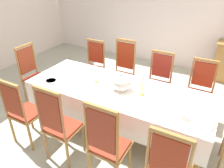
# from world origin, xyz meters

# --- Properties ---
(ground) EXTENTS (7.49, 5.78, 0.04)m
(ground) POSITION_xyz_m (0.00, 0.00, -0.02)
(ground) COLOR #AEAF9D
(back_wall) EXTENTS (7.49, 0.08, 3.26)m
(back_wall) POSITION_xyz_m (0.00, 2.93, 1.63)
(back_wall) COLOR silver
(back_wall) RESTS_ON ground
(dining_table) EXTENTS (2.82, 1.04, 0.77)m
(dining_table) POSITION_xyz_m (0.00, -0.18, 0.70)
(dining_table) COLOR #99693D
(dining_table) RESTS_ON ground
(tablecloth) EXTENTS (2.84, 1.06, 0.40)m
(tablecloth) POSITION_xyz_m (0.00, -0.18, 0.67)
(tablecloth) COLOR white
(tablecloth) RESTS_ON dining_table
(chair_south_a) EXTENTS (0.44, 0.42, 1.10)m
(chair_south_a) POSITION_xyz_m (-1.07, -1.11, 0.58)
(chair_south_a) COLOR #8F5E36
(chair_south_a) RESTS_ON ground
(chair_north_a) EXTENTS (0.44, 0.42, 1.08)m
(chair_north_a) POSITION_xyz_m (-1.07, 0.74, 0.57)
(chair_north_a) COLOR olive
(chair_north_a) RESTS_ON ground
(chair_south_b) EXTENTS (0.44, 0.42, 1.19)m
(chair_south_b) POSITION_xyz_m (-0.38, -1.11, 0.61)
(chair_south_b) COLOR olive
(chair_south_b) RESTS_ON ground
(chair_north_b) EXTENTS (0.44, 0.42, 1.20)m
(chair_north_b) POSITION_xyz_m (-0.38, 0.74, 0.61)
(chair_north_b) COLOR olive
(chair_north_b) RESTS_ON ground
(chair_south_c) EXTENTS (0.44, 0.42, 1.20)m
(chair_south_c) POSITION_xyz_m (0.34, -1.11, 0.61)
(chair_south_c) COLOR olive
(chair_south_c) RESTS_ON ground
(chair_north_c) EXTENTS (0.44, 0.42, 1.09)m
(chair_north_c) POSITION_xyz_m (0.34, 0.74, 0.57)
(chair_north_c) COLOR olive
(chair_north_c) RESTS_ON ground
(chair_south_d) EXTENTS (0.44, 0.42, 1.16)m
(chair_south_d) POSITION_xyz_m (1.07, -1.11, 0.60)
(chair_south_d) COLOR olive
(chair_south_d) RESTS_ON ground
(chair_north_d) EXTENTS (0.44, 0.42, 1.09)m
(chair_north_d) POSITION_xyz_m (1.07, 0.74, 0.57)
(chair_north_d) COLOR olive
(chair_north_d) RESTS_ON ground
(chair_head_west) EXTENTS (0.42, 0.44, 1.14)m
(chair_head_west) POSITION_xyz_m (-1.82, -0.18, 0.59)
(chair_head_west) COLOR brown
(chair_head_west) RESTS_ON ground
(soup_tureen) EXTENTS (0.31, 0.31, 0.25)m
(soup_tureen) POSITION_xyz_m (0.05, -0.18, 0.90)
(soup_tureen) COLOR white
(soup_tureen) RESTS_ON tablecloth
(candlestick_west) EXTENTS (0.07, 0.07, 0.34)m
(candlestick_west) POSITION_xyz_m (-0.39, -0.18, 0.91)
(candlestick_west) COLOR gold
(candlestick_west) RESTS_ON tablecloth
(candlestick_east) EXTENTS (0.07, 0.07, 0.38)m
(candlestick_east) POSITION_xyz_m (0.39, -0.18, 0.93)
(candlestick_east) COLOR gold
(candlestick_east) RESTS_ON tablecloth
(bowl_near_left) EXTENTS (0.20, 0.20, 0.04)m
(bowl_near_left) POSITION_xyz_m (-1.03, -0.53, 0.80)
(bowl_near_left) COLOR white
(bowl_near_left) RESTS_ON tablecloth
(bowl_near_right) EXTENTS (0.16, 0.16, 0.04)m
(bowl_near_right) POSITION_xyz_m (-0.38, 0.19, 0.80)
(bowl_near_right) COLOR white
(bowl_near_right) RESTS_ON tablecloth
(bowl_far_left) EXTENTS (0.14, 0.14, 0.03)m
(bowl_far_left) POSITION_xyz_m (0.85, 0.23, 0.79)
(bowl_far_left) COLOR white
(bowl_far_left) RESTS_ON tablecloth
(spoon_primary) EXTENTS (0.06, 0.17, 0.01)m
(spoon_primary) POSITION_xyz_m (-1.16, -0.50, 0.78)
(spoon_primary) COLOR gold
(spoon_primary) RESTS_ON tablecloth
(spoon_secondary) EXTENTS (0.03, 0.18, 0.01)m
(spoon_secondary) POSITION_xyz_m (-0.49, 0.22, 0.78)
(spoon_secondary) COLOR gold
(spoon_secondary) RESTS_ON tablecloth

